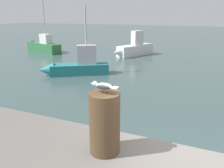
% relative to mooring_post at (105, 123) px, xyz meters
% --- Properties ---
extents(mooring_post, '(0.41, 0.41, 0.85)m').
position_rel_mooring_post_xyz_m(mooring_post, '(0.00, 0.00, 0.00)').
color(mooring_post, '#4C3823').
rests_on(mooring_post, harbor_quay).
extents(seagull, '(0.39, 0.15, 0.14)m').
position_rel_mooring_post_xyz_m(seagull, '(-0.01, -0.00, 0.51)').
color(seagull, '#C66B60').
rests_on(seagull, mooring_post).
extents(boat_teal, '(3.45, 2.60, 3.53)m').
position_rel_mooring_post_xyz_m(boat_teal, '(-5.20, 7.44, -1.24)').
color(boat_teal, '#1E7075').
rests_on(boat_teal, ground_plane).
extents(boat_white, '(2.33, 3.73, 1.84)m').
position_rel_mooring_post_xyz_m(boat_white, '(-4.13, 13.95, -1.14)').
color(boat_white, silver).
rests_on(boat_white, ground_plane).
extents(boat_green, '(4.26, 2.07, 4.20)m').
position_rel_mooring_post_xyz_m(boat_green, '(-11.74, 12.77, -1.20)').
color(boat_green, '#2D6B3D').
rests_on(boat_green, ground_plane).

